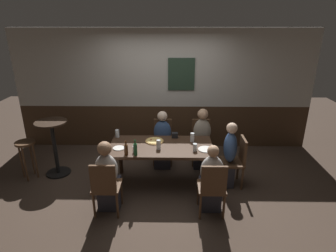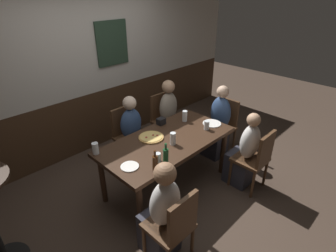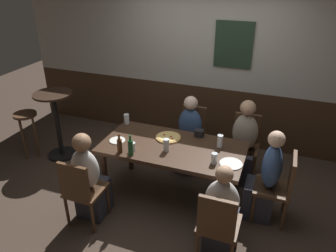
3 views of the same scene
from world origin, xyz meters
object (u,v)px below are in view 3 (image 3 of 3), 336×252
dining_table (173,152)px  beer_glass_tall (127,120)px  chair_mid_far (192,133)px  beer_bottle_green (131,147)px  chair_left_near (81,189)px  tumbler_water (166,146)px  highball_clear (133,147)px  beer_glass_half (220,142)px  chair_right_near (218,224)px  pizza (168,137)px  pint_glass_amber (214,159)px  plate_white_large (231,164)px  person_right_far (243,147)px  chair_head_east (280,185)px  person_left_near (90,182)px  person_right_near (221,216)px  person_mid_far (189,139)px  bar_stool (27,123)px  chair_right_far (245,142)px  side_bar_table (57,120)px  beer_bottle_brown (120,145)px  person_head_east (265,182)px  plate_white_small (117,140)px  condiment_caddy (199,133)px

dining_table → beer_glass_tall: bearing=155.9°
chair_mid_far → beer_bottle_green: 1.32m
chair_left_near → tumbler_water: tumbler_water is taller
chair_left_near → highball_clear: bearing=58.6°
chair_left_near → beer_glass_half: 1.70m
chair_right_near → tumbler_water: 1.13m
pizza → beer_glass_half: (0.66, 0.01, 0.06)m
pint_glass_amber → plate_white_large: 0.20m
person_right_far → beer_glass_tall: person_right_far is taller
chair_head_east → plate_white_large: chair_head_east is taller
person_left_near → person_right_near: bearing=0.1°
chair_head_east → person_right_near: bearing=-127.1°
pint_glass_amber → beer_glass_half: (-0.02, 0.38, 0.01)m
person_mid_far → bar_stool: 2.48m
chair_right_far → beer_glass_half: 0.77m
dining_table → chair_right_near: (0.77, -0.85, -0.16)m
chair_head_east → pint_glass_amber: (-0.73, -0.19, 0.30)m
person_mid_far → pizza: person_mid_far is taller
beer_glass_half → side_bar_table: bearing=177.0°
beer_bottle_green → beer_bottle_brown: (-0.15, 0.01, -0.01)m
person_right_near → tumbler_water: (-0.80, 0.56, 0.36)m
chair_mid_far → chair_right_far: bearing=0.0°
chair_right_near → side_bar_table: 2.98m
chair_right_near → pizza: bearing=131.0°
beer_glass_half → bar_stool: beer_glass_half is taller
highball_clear → plate_white_large: 1.16m
chair_head_east → person_head_east: person_head_east is taller
dining_table → chair_left_near: 1.16m
chair_mid_far → person_mid_far: bearing=-90.0°
tumbler_water → chair_right_near: bearing=-41.9°
beer_bottle_green → person_right_near: bearing=-15.8°
highball_clear → bar_stool: size_ratio=0.15×
person_left_near → highball_clear: (0.36, 0.43, 0.31)m
person_right_near → pizza: size_ratio=3.38×
chair_right_far → tumbler_water: tumbler_water is taller
chair_right_near → person_mid_far: 1.73m
pizza → bar_stool: size_ratio=0.45×
pizza → chair_right_far: bearing=37.6°
chair_right_far → person_mid_far: 0.79m
chair_mid_far → beer_bottle_green: beer_bottle_green is taller
tumbler_water → bar_stool: 2.42m
person_mid_far → chair_mid_far: bearing=90.0°
plate_white_small → condiment_caddy: 1.05m
person_head_east → person_mid_far: bearing=148.5°
pint_glass_amber → side_bar_table: bearing=168.7°
beer_bottle_green → bar_stool: 2.12m
chair_right_far → bar_stool: chair_right_far is taller
chair_mid_far → tumbler_water: bearing=-92.0°
pint_glass_amber → beer_bottle_green: 0.96m
beer_bottle_brown → bar_stool: (-1.89, 0.52, -0.27)m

